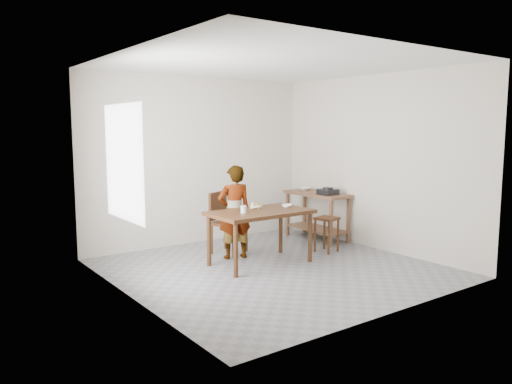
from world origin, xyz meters
TOP-DOWN VIEW (x-y plane):
  - floor at (0.00, 0.00)m, footprint 4.00×4.00m
  - ceiling at (0.00, 0.00)m, footprint 4.00×4.00m
  - wall_back at (0.00, 2.02)m, footprint 4.00×0.04m
  - wall_front at (0.00, -2.02)m, footprint 4.00×0.04m
  - wall_left at (-2.02, 0.00)m, footprint 0.04×4.00m
  - wall_right at (2.02, 0.00)m, footprint 0.04×4.00m
  - window_pane at (-1.97, 0.20)m, footprint 0.02×1.10m
  - dining_table at (0.00, 0.30)m, footprint 1.40×0.80m
  - prep_counter at (1.72, 1.00)m, footprint 0.50×1.20m
  - child at (-0.11, 0.77)m, footprint 0.56×0.43m
  - dining_chair at (-0.01, 1.08)m, footprint 0.59×0.59m
  - stool at (1.22, 0.25)m, footprint 0.36×0.36m
  - glass_tumbler at (-0.29, 0.29)m, footprint 0.08×0.08m
  - small_bowl at (0.48, 0.30)m, footprint 0.17×0.17m
  - banana at (0.04, 0.46)m, footprint 0.21×0.18m
  - serving_bowl at (1.73, 1.33)m, footprint 0.22×0.22m
  - gas_burner at (1.68, 0.70)m, footprint 0.28×0.28m

SIDE VIEW (x-z plane):
  - floor at x=0.00m, z-range -0.04..0.00m
  - stool at x=1.22m, z-range 0.00..0.54m
  - dining_table at x=0.00m, z-range 0.00..0.75m
  - prep_counter at x=1.72m, z-range 0.00..0.80m
  - dining_chair at x=-0.01m, z-range 0.00..0.92m
  - child at x=-0.11m, z-range 0.00..1.35m
  - small_bowl at x=0.48m, z-range 0.75..0.80m
  - banana at x=0.04m, z-range 0.75..0.81m
  - glass_tumbler at x=-0.29m, z-range 0.75..0.85m
  - serving_bowl at x=1.73m, z-range 0.80..0.85m
  - gas_burner at x=1.68m, z-range 0.80..0.89m
  - wall_back at x=0.00m, z-range 0.00..2.70m
  - wall_front at x=0.00m, z-range 0.00..2.70m
  - wall_left at x=-2.02m, z-range 0.00..2.70m
  - wall_right at x=2.02m, z-range 0.00..2.70m
  - window_pane at x=-1.97m, z-range 0.85..2.15m
  - ceiling at x=0.00m, z-range 2.70..2.74m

